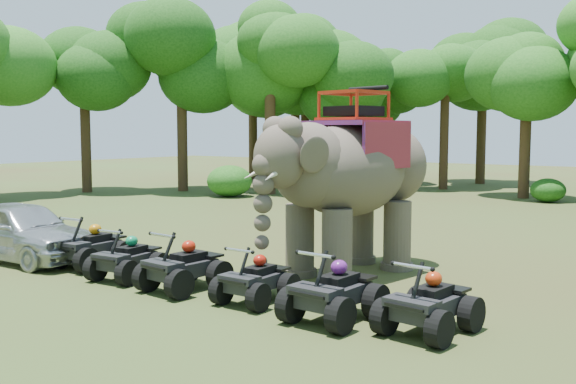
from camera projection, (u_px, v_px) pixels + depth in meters
name	position (u px, v px, depth m)	size (l,w,h in m)	color
ground	(258.00, 277.00, 14.99)	(110.00, 110.00, 0.00)	#47381E
elephant	(350.00, 181.00, 15.24)	(2.33, 5.29, 4.44)	#4E4339
parked_car	(21.00, 230.00, 16.85)	(1.87, 4.65, 1.58)	silver
atv_0	(91.00, 241.00, 16.01)	(1.30, 1.78, 1.32)	black
atv_1	(128.00, 253.00, 14.73)	(1.19, 1.63, 1.21)	black
atv_2	(183.00, 260.00, 13.66)	(1.28, 1.76, 1.30)	black
atv_3	(256.00, 274.00, 12.69)	(1.14, 1.56, 1.16)	black
atv_4	(334.00, 284.00, 11.46)	(1.31, 1.79, 1.33)	black
atv_5	(429.00, 296.00, 10.74)	(1.25, 1.72, 1.27)	black
tree_0	(526.00, 115.00, 32.32)	(5.88, 5.88, 8.40)	#195114
tree_22	(85.00, 118.00, 35.58)	(5.79, 5.79, 8.27)	#195114
tree_23	(182.00, 110.00, 36.28)	(6.42, 6.42, 9.17)	#195114
tree_24	(270.00, 106.00, 34.40)	(6.63, 6.63, 9.47)	#195114
tree_25	(351.00, 121.00, 35.41)	(5.56, 5.56, 7.95)	#195114
tree_26	(444.00, 127.00, 37.43)	(5.15, 5.15, 7.36)	#195114
tree_28	(253.00, 106.00, 45.07)	(7.25, 7.25, 10.35)	#195114
tree_30	(351.00, 118.00, 46.73)	(6.13, 6.13, 8.76)	#195114
tree_31	(482.00, 106.00, 41.33)	(7.09, 7.09, 10.12)	#195114
tree_32	(305.00, 107.00, 44.37)	(7.11, 7.11, 10.16)	#195114
tree_33	(295.00, 109.00, 42.75)	(6.85, 6.85, 9.79)	#195114
tree_34	(346.00, 130.00, 46.84)	(4.95, 4.95, 7.08)	#195114
tree_37	(378.00, 124.00, 41.78)	(5.46, 5.46, 7.80)	#195114
tree_38	(336.00, 112.00, 44.47)	(6.63, 6.63, 9.47)	#195114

